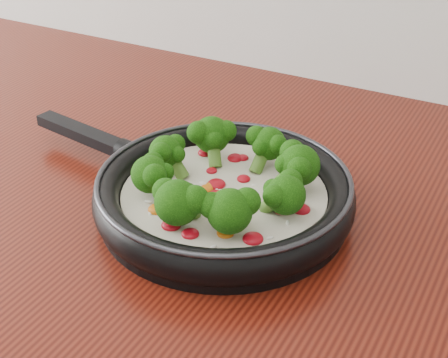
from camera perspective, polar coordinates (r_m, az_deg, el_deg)
The scene contains 1 object.
skillet at distance 0.79m, azimuth -0.15°, elevation -1.10°, with size 0.50×0.36×0.09m.
Camera 1 is at (0.35, 0.45, 1.35)m, focal length 53.16 mm.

